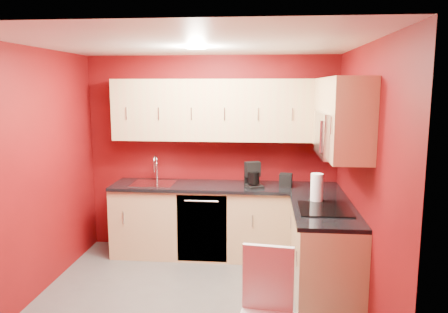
% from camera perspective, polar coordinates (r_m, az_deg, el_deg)
% --- Properties ---
extents(floor, '(3.20, 3.20, 0.00)m').
position_cam_1_polar(floor, '(4.61, -3.92, -18.14)').
color(floor, '#504D4A').
rests_on(floor, ground).
extents(ceiling, '(3.20, 3.20, 0.00)m').
position_cam_1_polar(ceiling, '(4.12, -4.31, 14.52)').
color(ceiling, white).
rests_on(ceiling, wall_back).
extents(wall_back, '(3.20, 0.00, 3.20)m').
position_cam_1_polar(wall_back, '(5.65, -1.61, 0.37)').
color(wall_back, '#6B0A0C').
rests_on(wall_back, floor).
extents(wall_front, '(3.20, 0.00, 3.20)m').
position_cam_1_polar(wall_front, '(2.77, -9.27, -9.14)').
color(wall_front, '#6B0A0C').
rests_on(wall_front, floor).
extents(wall_left, '(0.00, 3.00, 3.00)m').
position_cam_1_polar(wall_left, '(4.72, -23.65, -2.16)').
color(wall_left, '#6B0A0C').
rests_on(wall_left, floor).
extents(wall_right, '(0.00, 3.00, 3.00)m').
position_cam_1_polar(wall_right, '(4.23, 17.81, -3.06)').
color(wall_right, '#6B0A0C').
rests_on(wall_right, floor).
extents(base_cabinets_back, '(2.80, 0.60, 0.87)m').
position_cam_1_polar(base_cabinets_back, '(5.52, 0.13, -8.52)').
color(base_cabinets_back, tan).
rests_on(base_cabinets_back, floor).
extents(base_cabinets_right, '(0.60, 1.30, 0.87)m').
position_cam_1_polar(base_cabinets_right, '(4.65, 12.95, -12.25)').
color(base_cabinets_right, tan).
rests_on(base_cabinets_right, floor).
extents(countertop_back, '(2.80, 0.63, 0.04)m').
position_cam_1_polar(countertop_back, '(5.39, 0.11, -3.96)').
color(countertop_back, black).
rests_on(countertop_back, base_cabinets_back).
extents(countertop_right, '(0.63, 1.27, 0.04)m').
position_cam_1_polar(countertop_right, '(4.49, 12.99, -6.90)').
color(countertop_right, black).
rests_on(countertop_right, base_cabinets_right).
extents(upper_cabinets_back, '(2.80, 0.35, 0.75)m').
position_cam_1_polar(upper_cabinets_back, '(5.40, 0.25, 6.10)').
color(upper_cabinets_back, tan).
rests_on(upper_cabinets_back, wall_back).
extents(upper_cabinets_right, '(0.35, 1.55, 0.75)m').
position_cam_1_polar(upper_cabinets_right, '(4.55, 14.86, 6.01)').
color(upper_cabinets_right, tan).
rests_on(upper_cabinets_right, wall_right).
extents(microwave, '(0.42, 0.76, 0.42)m').
position_cam_1_polar(microwave, '(4.32, 14.85, 2.83)').
color(microwave, silver).
rests_on(microwave, upper_cabinets_right).
extents(cooktop, '(0.50, 0.55, 0.01)m').
position_cam_1_polar(cooktop, '(4.45, 13.00, -6.71)').
color(cooktop, black).
rests_on(cooktop, countertop_right).
extents(sink, '(0.52, 0.42, 0.35)m').
position_cam_1_polar(sink, '(5.55, -9.18, -3.12)').
color(sink, silver).
rests_on(sink, countertop_back).
extents(dishwasher_front, '(0.60, 0.02, 0.82)m').
position_cam_1_polar(dishwasher_front, '(5.28, -2.91, -9.39)').
color(dishwasher_front, black).
rests_on(dishwasher_front, base_cabinets_back).
extents(downlight, '(0.20, 0.20, 0.01)m').
position_cam_1_polar(downlight, '(4.41, -3.64, 13.98)').
color(downlight, white).
rests_on(downlight, ceiling).
extents(coffee_maker, '(0.26, 0.29, 0.30)m').
position_cam_1_polar(coffee_maker, '(5.25, 3.98, -2.43)').
color(coffee_maker, black).
rests_on(coffee_maker, countertop_back).
extents(napkin_holder, '(0.17, 0.17, 0.16)m').
position_cam_1_polar(napkin_holder, '(5.34, 8.07, -3.08)').
color(napkin_holder, black).
rests_on(napkin_holder, countertop_back).
extents(paper_towel, '(0.21, 0.21, 0.30)m').
position_cam_1_polar(paper_towel, '(4.69, 12.02, -4.02)').
color(paper_towel, white).
rests_on(paper_towel, countertop_right).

